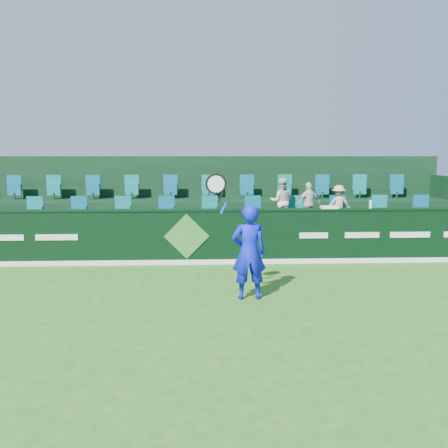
{
  "coord_description": "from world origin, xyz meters",
  "views": [
    {
      "loc": [
        0.37,
        -8.02,
        2.68
      ],
      "look_at": [
        0.86,
        2.8,
        1.15
      ],
      "focal_mm": 40.0,
      "sensor_mm": 36.0,
      "label": 1
    }
  ],
  "objects_px": {
    "tennis_player": "(248,251)",
    "drinks_bottle": "(370,204)",
    "spectator_middle": "(309,203)",
    "spectator_right": "(338,205)",
    "towel": "(329,207)",
    "spectator_left": "(281,201)"
  },
  "relations": [
    {
      "from": "spectator_middle",
      "to": "towel",
      "type": "bearing_deg",
      "value": 84.41
    },
    {
      "from": "drinks_bottle",
      "to": "spectator_left",
      "type": "bearing_deg",
      "value": 151.05
    },
    {
      "from": "drinks_bottle",
      "to": "tennis_player",
      "type": "bearing_deg",
      "value": -137.41
    },
    {
      "from": "drinks_bottle",
      "to": "spectator_right",
      "type": "bearing_deg",
      "value": 113.41
    },
    {
      "from": "tennis_player",
      "to": "towel",
      "type": "height_order",
      "value": "tennis_player"
    },
    {
      "from": "tennis_player",
      "to": "spectator_right",
      "type": "xyz_separation_m",
      "value": [
        2.81,
        4.15,
        0.43
      ]
    },
    {
      "from": "spectator_middle",
      "to": "towel",
      "type": "distance_m",
      "value": 1.15
    },
    {
      "from": "spectator_middle",
      "to": "spectator_right",
      "type": "distance_m",
      "value": 0.81
    },
    {
      "from": "towel",
      "to": "drinks_bottle",
      "type": "xyz_separation_m",
      "value": [
        1.02,
        0.0,
        0.07
      ]
    },
    {
      "from": "spectator_middle",
      "to": "drinks_bottle",
      "type": "bearing_deg",
      "value": 119.86
    },
    {
      "from": "tennis_player",
      "to": "drinks_bottle",
      "type": "bearing_deg",
      "value": 42.59
    },
    {
      "from": "spectator_right",
      "to": "spectator_middle",
      "type": "bearing_deg",
      "value": -3.3
    },
    {
      "from": "tennis_player",
      "to": "spectator_left",
      "type": "distance_m",
      "value": 4.37
    },
    {
      "from": "spectator_middle",
      "to": "spectator_right",
      "type": "relative_size",
      "value": 1.08
    },
    {
      "from": "spectator_left",
      "to": "towel",
      "type": "xyz_separation_m",
      "value": [
        1.01,
        -1.12,
        -0.04
      ]
    },
    {
      "from": "spectator_middle",
      "to": "tennis_player",
      "type": "bearing_deg",
      "value": 45.06
    },
    {
      "from": "spectator_middle",
      "to": "drinks_bottle",
      "type": "height_order",
      "value": "spectator_middle"
    },
    {
      "from": "spectator_right",
      "to": "drinks_bottle",
      "type": "distance_m",
      "value": 1.23
    },
    {
      "from": "spectator_right",
      "to": "towel",
      "type": "height_order",
      "value": "spectator_right"
    },
    {
      "from": "tennis_player",
      "to": "towel",
      "type": "relative_size",
      "value": 5.83
    },
    {
      "from": "spectator_middle",
      "to": "spectator_left",
      "type": "bearing_deg",
      "value": -19.16
    },
    {
      "from": "spectator_left",
      "to": "spectator_right",
      "type": "bearing_deg",
      "value": -174.88
    }
  ]
}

